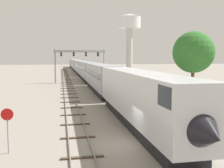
% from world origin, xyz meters
% --- Properties ---
extents(ground_plane, '(400.00, 400.00, 0.00)m').
position_xyz_m(ground_plane, '(0.00, 0.00, 0.00)').
color(ground_plane, gray).
extents(track_main, '(2.60, 200.00, 0.16)m').
position_xyz_m(track_main, '(2.00, 60.00, 0.07)').
color(track_main, slate).
rests_on(track_main, ground).
extents(track_near, '(2.60, 160.00, 0.16)m').
position_xyz_m(track_near, '(-3.50, 40.00, 0.07)').
color(track_near, slate).
rests_on(track_near, ground).
extents(passenger_train, '(3.04, 161.33, 4.80)m').
position_xyz_m(passenger_train, '(2.00, 74.57, 2.61)').
color(passenger_train, silver).
rests_on(passenger_train, ground).
extents(signal_gantry, '(12.10, 0.49, 7.98)m').
position_xyz_m(signal_gantry, '(-0.25, 45.68, 5.85)').
color(signal_gantry, '#999BA0').
rests_on(signal_gantry, ground).
extents(water_tower, '(9.23, 9.23, 23.61)m').
position_xyz_m(water_tower, '(23.23, 89.93, 18.36)').
color(water_tower, beige).
rests_on(water_tower, ground).
extents(stop_sign, '(0.76, 0.08, 2.88)m').
position_xyz_m(stop_sign, '(-8.00, -0.31, 1.87)').
color(stop_sign, gray).
rests_on(stop_sign, ground).
extents(trackside_tree_left, '(7.04, 7.04, 10.38)m').
position_xyz_m(trackside_tree_left, '(17.44, 24.46, 6.84)').
color(trackside_tree_left, brown).
rests_on(trackside_tree_left, ground).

